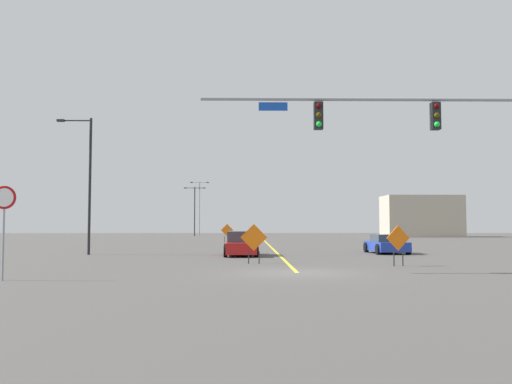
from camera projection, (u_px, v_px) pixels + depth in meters
name	position (u px, v px, depth m)	size (l,w,h in m)	color
ground	(297.00, 273.00, 20.36)	(192.12, 192.12, 0.00)	#4C4947
road_centre_stripe	(262.00, 238.00, 73.63)	(0.16, 106.73, 0.01)	yellow
traffic_signal_assembly	(435.00, 131.00, 20.75)	(13.55, 0.44, 7.14)	gray
stop_sign	(4.00, 214.00, 17.68)	(0.76, 0.07, 3.07)	gray
street_lamp_mid_right	(87.00, 179.00, 32.84)	(2.13, 0.24, 8.27)	black
street_lamp_near_right	(195.00, 207.00, 85.66)	(3.39, 0.24, 7.73)	black
street_lamp_mid_left	(199.00, 204.00, 93.35)	(3.19, 0.24, 9.19)	gray
construction_sign_right_lane	(227.00, 231.00, 53.28)	(1.22, 0.10, 1.87)	orange
construction_sign_right_shoulder	(398.00, 240.00, 23.78)	(1.08, 0.29, 1.77)	orange
construction_sign_left_lane	(254.00, 239.00, 25.23)	(1.25, 0.07, 1.84)	orange
car_red_far	(240.00, 244.00, 31.72)	(2.07, 4.47, 1.42)	red
car_blue_distant	(387.00, 244.00, 34.08)	(2.21, 4.07, 1.20)	#1E389E
roadside_building_east	(421.00, 216.00, 80.06)	(10.95, 6.00, 6.04)	#B2A893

